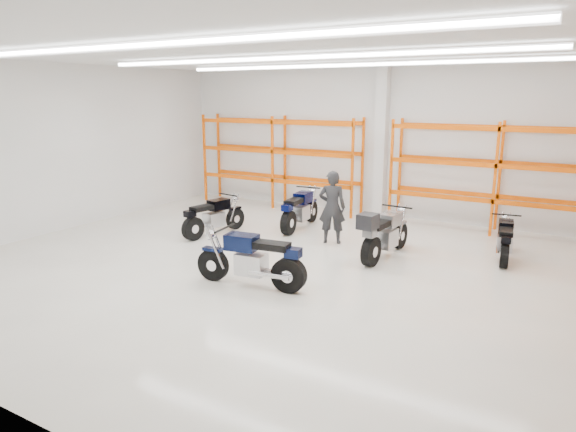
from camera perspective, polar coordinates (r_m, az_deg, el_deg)
The scene contains 11 objects.
ground at distance 11.10m, azimuth -0.61°, elevation -5.93°, with size 14.00×14.00×0.00m, color beige.
room_shell at distance 10.51m, azimuth -0.59°, elevation 11.26°, with size 14.02×12.02×4.51m.
motorcycle_main at distance 9.96m, azimuth -3.72°, elevation -4.99°, with size 2.32×0.77×1.14m.
motorcycle_back_a at distance 13.77m, azimuth -8.46°, elevation -0.17°, with size 0.79×2.10×1.03m.
motorcycle_back_b at distance 14.26m, azimuth 1.22°, elevation 0.57°, with size 0.74×2.24×1.10m.
motorcycle_back_c at distance 11.81m, azimuth 10.49°, elevation -2.03°, with size 0.75×2.36×1.21m.
motorcycle_back_d at distance 12.59m, azimuth 22.94°, elevation -2.56°, with size 0.64×1.93×0.95m.
standing_man at distance 12.86m, azimuth 4.92°, elevation 0.98°, with size 0.67×0.44×1.84m, color black.
structural_column at distance 15.83m, azimuth 10.31°, elevation 7.99°, with size 0.32×0.32×4.50m, color white.
pallet_racking_back_left at distance 17.03m, azimuth -1.03°, elevation 6.99°, with size 5.67×0.87×3.00m.
pallet_racking_back_right at distance 14.73m, azimuth 22.32°, elevation 5.01°, with size 5.67×0.87×3.00m.
Camera 1 is at (5.37, -9.00, 3.66)m, focal length 32.00 mm.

